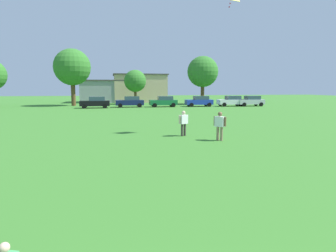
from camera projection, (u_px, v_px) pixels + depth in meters
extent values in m
plane|color=#387528|center=(120.00, 117.00, 30.27)|extent=(160.00, 160.00, 0.00)
sphere|color=beige|center=(4.00, 248.00, 4.06)|extent=(0.15, 0.15, 0.15)
cylinder|color=#8C7259|center=(218.00, 133.00, 17.20)|extent=(0.15, 0.15, 0.82)
cylinder|color=#8C7259|center=(222.00, 134.00, 17.05)|extent=(0.15, 0.15, 0.82)
cube|color=white|center=(220.00, 122.00, 17.04)|extent=(0.59, 0.61, 0.58)
cylinder|color=brown|center=(215.00, 121.00, 17.24)|extent=(0.12, 0.12, 0.55)
cylinder|color=brown|center=(225.00, 122.00, 16.83)|extent=(0.12, 0.12, 0.55)
sphere|color=brown|center=(220.00, 114.00, 16.98)|extent=(0.26, 0.26, 0.26)
cylinder|color=#3F3833|center=(185.00, 130.00, 18.79)|extent=(0.15, 0.15, 0.78)
cylinder|color=#3F3833|center=(182.00, 130.00, 18.65)|extent=(0.15, 0.15, 0.78)
cube|color=white|center=(183.00, 119.00, 18.63)|extent=(0.60, 0.51, 0.56)
cylinder|color=beige|center=(187.00, 119.00, 18.84)|extent=(0.11, 0.11, 0.52)
cylinder|color=beige|center=(180.00, 119.00, 18.42)|extent=(0.11, 0.11, 0.52)
sphere|color=beige|center=(184.00, 113.00, 18.58)|extent=(0.24, 0.24, 0.24)
sphere|color=#F24C8C|center=(231.00, 0.00, 18.77)|extent=(0.10, 0.10, 0.10)
sphere|color=#F24C8C|center=(230.00, 3.00, 18.79)|extent=(0.10, 0.10, 0.10)
sphere|color=#F24C8C|center=(229.00, 7.00, 18.81)|extent=(0.10, 0.10, 0.10)
cube|color=black|center=(95.00, 103.00, 43.69)|extent=(4.30, 1.80, 0.76)
cube|color=#334756|center=(97.00, 99.00, 43.67)|extent=(2.24, 1.58, 0.60)
cylinder|color=black|center=(84.00, 106.00, 42.60)|extent=(0.64, 0.22, 0.64)
cylinder|color=black|center=(85.00, 106.00, 44.35)|extent=(0.64, 0.22, 0.64)
cylinder|color=black|center=(105.00, 106.00, 43.14)|extent=(0.64, 0.22, 0.64)
cylinder|color=black|center=(105.00, 105.00, 44.89)|extent=(0.64, 0.22, 0.64)
cube|color=#141E4C|center=(130.00, 103.00, 45.65)|extent=(4.30, 1.80, 0.76)
cube|color=#334756|center=(132.00, 98.00, 45.63)|extent=(2.24, 1.58, 0.60)
cylinder|color=black|center=(120.00, 106.00, 44.56)|extent=(0.64, 0.22, 0.64)
cylinder|color=black|center=(120.00, 105.00, 46.31)|extent=(0.64, 0.22, 0.64)
cylinder|color=black|center=(140.00, 105.00, 45.10)|extent=(0.64, 0.22, 0.64)
cylinder|color=black|center=(139.00, 105.00, 46.85)|extent=(0.64, 0.22, 0.64)
cube|color=#196B38|center=(163.00, 102.00, 46.30)|extent=(4.30, 1.80, 0.76)
cube|color=#334756|center=(165.00, 98.00, 46.27)|extent=(2.24, 1.58, 0.60)
cylinder|color=black|center=(155.00, 105.00, 45.20)|extent=(0.64, 0.22, 0.64)
cylinder|color=black|center=(153.00, 105.00, 46.96)|extent=(0.64, 0.22, 0.64)
cylinder|color=black|center=(173.00, 105.00, 45.74)|extent=(0.64, 0.22, 0.64)
cylinder|color=black|center=(171.00, 104.00, 47.50)|extent=(0.64, 0.22, 0.64)
cube|color=#1E38AD|center=(199.00, 102.00, 47.28)|extent=(4.30, 1.80, 0.76)
cube|color=#334756|center=(201.00, 98.00, 47.25)|extent=(2.24, 1.58, 0.60)
cylinder|color=black|center=(192.00, 105.00, 46.18)|extent=(0.64, 0.22, 0.64)
cylinder|color=black|center=(189.00, 104.00, 47.94)|extent=(0.64, 0.22, 0.64)
cylinder|color=black|center=(209.00, 105.00, 46.72)|extent=(0.64, 0.22, 0.64)
cylinder|color=black|center=(206.00, 104.00, 48.47)|extent=(0.64, 0.22, 0.64)
cube|color=white|center=(231.00, 102.00, 47.96)|extent=(4.30, 1.80, 0.76)
cube|color=#334756|center=(233.00, 98.00, 47.94)|extent=(2.24, 1.58, 0.60)
cylinder|color=black|center=(224.00, 105.00, 46.87)|extent=(0.64, 0.22, 0.64)
cylinder|color=black|center=(220.00, 104.00, 48.62)|extent=(0.64, 0.22, 0.64)
cylinder|color=black|center=(242.00, 104.00, 47.41)|extent=(0.64, 0.22, 0.64)
cylinder|color=black|center=(237.00, 104.00, 49.16)|extent=(0.64, 0.22, 0.64)
cube|color=silver|center=(250.00, 102.00, 48.19)|extent=(4.30, 1.80, 0.76)
cube|color=#334756|center=(252.00, 98.00, 48.16)|extent=(2.24, 1.58, 0.60)
cylinder|color=black|center=(244.00, 105.00, 47.09)|extent=(0.64, 0.22, 0.64)
cylinder|color=black|center=(240.00, 104.00, 48.84)|extent=(0.64, 0.22, 0.64)
cylinder|color=black|center=(261.00, 104.00, 47.63)|extent=(0.64, 0.22, 0.64)
cylinder|color=black|center=(256.00, 104.00, 49.38)|extent=(0.64, 0.22, 0.64)
cylinder|color=brown|center=(73.00, 94.00, 48.95)|extent=(0.70, 0.70, 3.79)
sphere|color=#337528|center=(72.00, 67.00, 48.36)|extent=(5.99, 5.99, 5.99)
cylinder|color=brown|center=(135.00, 97.00, 53.40)|extent=(0.46, 0.46, 2.51)
sphere|color=#337528|center=(135.00, 81.00, 53.01)|extent=(3.96, 3.96, 3.96)
cylinder|color=brown|center=(202.00, 95.00, 53.27)|extent=(0.64, 0.64, 3.49)
sphere|color=#337528|center=(203.00, 72.00, 52.73)|extent=(5.52, 5.52, 5.52)
cube|color=beige|center=(140.00, 89.00, 61.72)|extent=(10.49, 7.76, 5.49)
cube|color=#4C4742|center=(140.00, 75.00, 61.34)|extent=(10.91, 8.07, 0.24)
cube|color=#9999A3|center=(107.00, 92.00, 60.57)|extent=(10.36, 7.49, 4.26)
cube|color=#4C4742|center=(107.00, 81.00, 60.27)|extent=(10.77, 7.78, 0.24)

